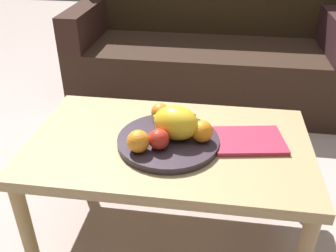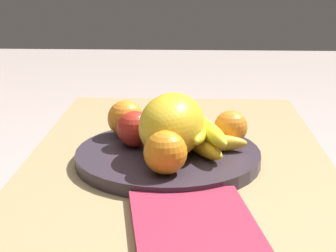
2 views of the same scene
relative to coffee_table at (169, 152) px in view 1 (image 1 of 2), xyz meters
name	(u,v)px [view 1 (image 1 of 2)]	position (x,y,z in m)	size (l,w,h in m)	color
ground_plane	(169,225)	(0.00, 0.00, -0.38)	(8.00, 8.00, 0.00)	#B19E98
coffee_table	(169,152)	(0.00, 0.00, 0.00)	(1.02, 0.61, 0.43)	tan
couch	(206,55)	(0.07, 1.25, -0.07)	(1.70, 0.70, 0.90)	#312117
fruit_bowl	(168,141)	(0.00, -0.02, 0.06)	(0.36, 0.36, 0.03)	#342A35
melon_large_front	(176,123)	(0.03, -0.01, 0.13)	(0.16, 0.12, 0.12)	yellow
orange_front	(160,112)	(-0.05, 0.11, 0.11)	(0.07, 0.07, 0.07)	orange
orange_left	(202,131)	(0.12, -0.02, 0.11)	(0.08, 0.08, 0.08)	orange
orange_right	(138,141)	(-0.09, -0.11, 0.11)	(0.08, 0.08, 0.08)	orange
apple_front	(159,139)	(-0.02, -0.09, 0.11)	(0.07, 0.07, 0.07)	red
banana_bunch	(174,121)	(0.01, 0.05, 0.10)	(0.17, 0.15, 0.06)	yellow
magazine	(249,140)	(0.29, 0.03, 0.06)	(0.25, 0.18, 0.02)	#AF2B46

